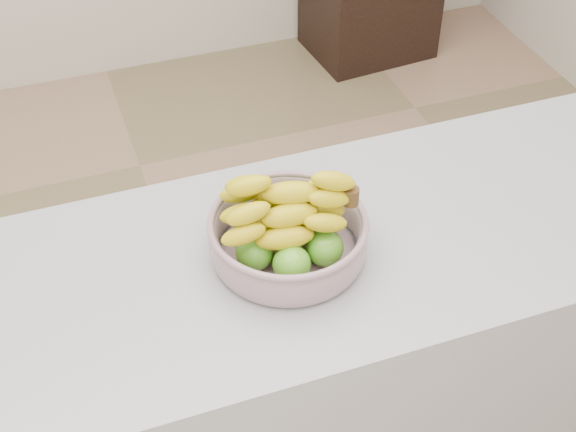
% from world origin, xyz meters
% --- Properties ---
extents(ground, '(4.00, 4.00, 0.00)m').
position_xyz_m(ground, '(0.00, 0.00, 0.00)').
color(ground, '#93735A').
rests_on(ground, ground).
extents(counter, '(2.00, 0.60, 0.90)m').
position_xyz_m(counter, '(0.00, -0.31, 0.45)').
color(counter, '#9A9BA2').
rests_on(counter, ground).
extents(fruit_bowl, '(0.31, 0.31, 0.18)m').
position_xyz_m(fruit_bowl, '(0.09, -0.31, 0.96)').
color(fruit_bowl, '#A0B0C0').
rests_on(fruit_bowl, counter).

